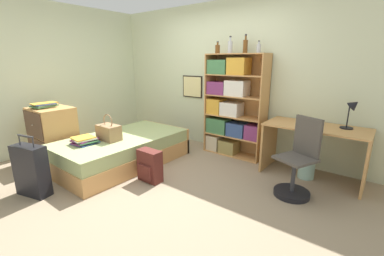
% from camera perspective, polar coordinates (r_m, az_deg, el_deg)
% --- Properties ---
extents(ground_plane, '(14.00, 14.00, 0.00)m').
position_cam_1_polar(ground_plane, '(3.80, -7.90, -10.41)').
color(ground_plane, gray).
extents(wall_back, '(10.00, 0.09, 2.60)m').
position_cam_1_polar(wall_back, '(4.77, 6.39, 11.01)').
color(wall_back, beige).
rests_on(wall_back, ground_plane).
extents(wall_left, '(0.06, 10.00, 2.60)m').
position_cam_1_polar(wall_left, '(5.45, -26.66, 10.03)').
color(wall_left, beige).
rests_on(wall_left, ground_plane).
extents(bed, '(1.14, 2.01, 0.45)m').
position_cam_1_polar(bed, '(4.28, -15.07, -4.66)').
color(bed, tan).
rests_on(bed, ground_plane).
extents(handbag, '(0.36, 0.22, 0.40)m').
position_cam_1_polar(handbag, '(4.05, -18.01, -0.88)').
color(handbag, '#93704C').
rests_on(handbag, bed).
extents(book_stack_on_bed, '(0.34, 0.35, 0.10)m').
position_cam_1_polar(book_stack_on_bed, '(4.01, -22.75, -2.53)').
color(book_stack_on_bed, '#334C84').
rests_on(book_stack_on_bed, bed).
extents(suitcase, '(0.46, 0.29, 0.76)m').
position_cam_1_polar(suitcase, '(3.71, -32.12, -8.01)').
color(suitcase, black).
rests_on(suitcase, ground_plane).
extents(dresser, '(0.65, 0.57, 0.88)m').
position_cam_1_polar(dresser, '(4.76, -28.45, -1.24)').
color(dresser, tan).
rests_on(dresser, ground_plane).
extents(magazine_pile_on_dresser, '(0.30, 0.38, 0.08)m').
position_cam_1_polar(magazine_pile_on_dresser, '(4.70, -30.03, 4.41)').
color(magazine_pile_on_dresser, '#99894C').
rests_on(magazine_pile_on_dresser, dresser).
extents(bookcase, '(1.04, 0.36, 1.72)m').
position_cam_1_polar(bookcase, '(4.46, 8.46, 4.60)').
color(bookcase, tan).
rests_on(bookcase, ground_plane).
extents(bottle_green, '(0.08, 0.08, 0.20)m').
position_cam_1_polar(bottle_green, '(4.49, 5.69, 17.09)').
color(bottle_green, brown).
rests_on(bottle_green, bookcase).
extents(bottle_brown, '(0.08, 0.08, 0.27)m').
position_cam_1_polar(bottle_brown, '(4.41, 8.47, 17.42)').
color(bottle_brown, '#B7BCC1').
rests_on(bottle_brown, bookcase).
extents(bottle_clear, '(0.07, 0.07, 0.29)m').
position_cam_1_polar(bottle_clear, '(4.34, 11.78, 17.41)').
color(bottle_clear, brown).
rests_on(bottle_clear, bookcase).
extents(bottle_blue, '(0.07, 0.07, 0.18)m').
position_cam_1_polar(bottle_blue, '(4.21, 14.59, 16.77)').
color(bottle_blue, '#B7BCC1').
rests_on(bottle_blue, bookcase).
extents(desk, '(1.31, 0.63, 0.75)m').
position_cam_1_polar(desk, '(3.92, 25.53, -2.74)').
color(desk, tan).
rests_on(desk, ground_plane).
extents(desk_lamp, '(0.21, 0.16, 0.41)m').
position_cam_1_polar(desk_lamp, '(3.86, 32.11, 3.60)').
color(desk_lamp, black).
rests_on(desk_lamp, desk).
extents(desk_chair, '(0.51, 0.51, 0.97)m').
position_cam_1_polar(desk_chair, '(3.39, 22.25, -8.61)').
color(desk_chair, black).
rests_on(desk_chair, ground_plane).
extents(backpack, '(0.34, 0.20, 0.44)m').
position_cam_1_polar(backpack, '(3.58, -9.40, -8.31)').
color(backpack, '#56231E').
rests_on(backpack, ground_plane).
extents(waste_bin, '(0.22, 0.22, 0.28)m').
position_cam_1_polar(waste_bin, '(3.99, 24.07, -8.19)').
color(waste_bin, '#99C1B2').
rests_on(waste_bin, ground_plane).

